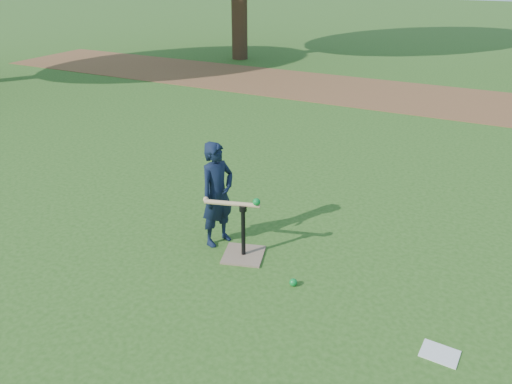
% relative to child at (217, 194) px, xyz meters
% --- Properties ---
extents(ground, '(80.00, 80.00, 0.00)m').
position_rel_child_xyz_m(ground, '(0.64, 0.22, -0.61)').
color(ground, '#285116').
rests_on(ground, ground).
extents(dirt_strip, '(24.00, 3.00, 0.01)m').
position_rel_child_xyz_m(dirt_strip, '(0.64, 7.72, -0.60)').
color(dirt_strip, brown).
rests_on(dirt_strip, ground).
extents(child, '(0.41, 0.51, 1.21)m').
position_rel_child_xyz_m(child, '(0.00, 0.00, 0.00)').
color(child, black).
rests_on(child, ground).
extents(wiffle_ball_ground, '(0.08, 0.08, 0.08)m').
position_rel_child_xyz_m(wiffle_ball_ground, '(1.10, -0.40, -0.57)').
color(wiffle_ball_ground, '#0B802D').
rests_on(wiffle_ball_ground, ground).
extents(clipboard, '(0.31, 0.25, 0.01)m').
position_rel_child_xyz_m(clipboard, '(2.56, -0.72, -0.60)').
color(clipboard, white).
rests_on(clipboard, ground).
extents(batting_tee, '(0.53, 0.53, 0.61)m').
position_rel_child_xyz_m(batting_tee, '(0.40, -0.14, -0.49)').
color(batting_tee, '#8A6F57').
rests_on(batting_tee, ground).
extents(swing_action, '(0.63, 0.22, 0.12)m').
position_rel_child_xyz_m(swing_action, '(0.30, -0.15, 0.03)').
color(swing_action, tan).
rests_on(swing_action, ground).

